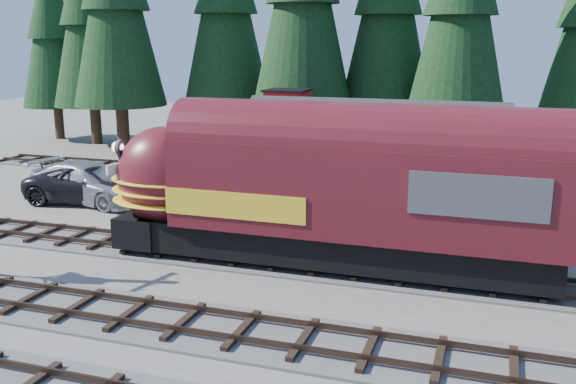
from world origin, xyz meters
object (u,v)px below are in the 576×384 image
(caboose, at_px, (273,138))
(pickup_truck_a, at_px, (95,184))
(depot, at_px, (360,157))
(locomotive, at_px, (314,196))
(pickup_truck_b, at_px, (90,183))

(caboose, bearing_deg, pickup_truck_a, -128.59)
(depot, height_order, caboose, depot)
(locomotive, height_order, pickup_truck_b, locomotive)
(caboose, height_order, pickup_truck_b, caboose)
(locomotive, bearing_deg, depot, 87.76)
(locomotive, relative_size, caboose, 1.79)
(pickup_truck_b, bearing_deg, locomotive, -102.14)
(locomotive, bearing_deg, caboose, 115.09)
(depot, relative_size, pickup_truck_b, 1.86)
(depot, xyz_separation_m, pickup_truck_a, (-13.43, -0.80, -2.01))
(locomotive, distance_m, pickup_truck_a, 14.46)
(depot, height_order, pickup_truck_b, depot)
(locomotive, height_order, pickup_truck_a, locomotive)
(pickup_truck_a, bearing_deg, locomotive, -121.19)
(depot, relative_size, caboose, 1.37)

